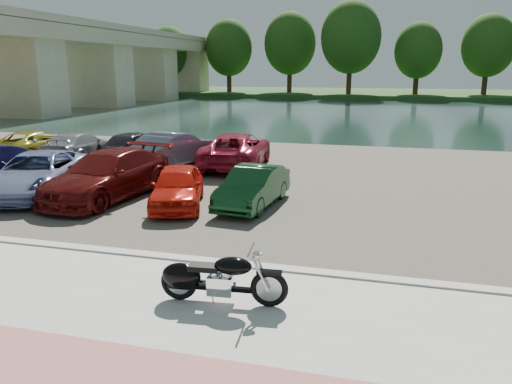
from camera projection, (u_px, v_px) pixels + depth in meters
ground at (211, 312)px, 8.83m from camera, size 200.00×200.00×0.00m
promenade at (189, 339)px, 7.88m from camera, size 60.00×6.00×0.10m
kerb at (243, 266)px, 10.68m from camera, size 60.00×0.30×0.14m
parking_lot at (309, 180)px, 19.13m from camera, size 60.00×18.00×0.04m
river at (358, 114)px, 46.31m from camera, size 120.00×40.00×0.00m
far_bank at (372, 94)px, 76.23m from camera, size 120.00×24.00×0.60m
bridge at (94, 55)px, 52.94m from camera, size 7.00×56.00×8.55m
far_trees at (406, 42)px, 67.57m from camera, size 70.25×10.68×12.52m
motorcycle at (211, 278)px, 8.89m from camera, size 2.33×0.75×1.05m
car_2 at (38, 174)px, 16.70m from camera, size 3.48×5.49×1.41m
car_3 at (108, 175)px, 16.23m from camera, size 2.78×5.52×1.54m
car_4 at (177, 186)px, 15.29m from camera, size 2.55×3.97×1.26m
car_5 at (253, 187)px, 15.31m from camera, size 1.63×3.80×1.22m
car_6 at (36, 144)px, 23.71m from camera, size 2.19×4.64×1.28m
car_7 at (78, 146)px, 22.88m from camera, size 2.27×4.67×1.31m
car_8 at (135, 145)px, 22.91m from camera, size 2.06×4.21×1.38m
car_9 at (174, 149)px, 21.53m from camera, size 2.47×4.77×1.50m
car_10 at (236, 150)px, 21.32m from camera, size 3.05×5.59×1.48m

